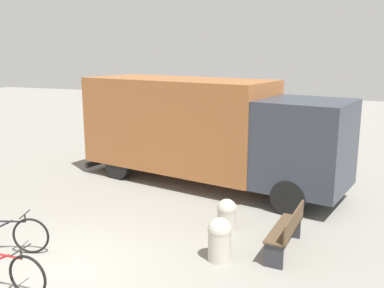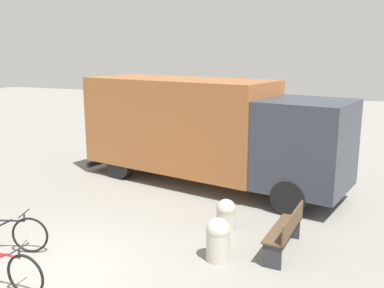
{
  "view_description": "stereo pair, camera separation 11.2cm",
  "coord_description": "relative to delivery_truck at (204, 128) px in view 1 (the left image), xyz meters",
  "views": [
    {
      "loc": [
        4.67,
        -5.41,
        3.76
      ],
      "look_at": [
        1.05,
        3.92,
        1.57
      ],
      "focal_mm": 40.0,
      "sensor_mm": 36.0,
      "label": 1
    },
    {
      "loc": [
        4.77,
        -5.37,
        3.76
      ],
      "look_at": [
        1.05,
        3.92,
        1.57
      ],
      "focal_mm": 40.0,
      "sensor_mm": 36.0,
      "label": 2
    }
  ],
  "objects": [
    {
      "name": "bollard_near_bench",
      "position": [
        1.81,
        -4.25,
        -1.2
      ],
      "size": [
        0.44,
        0.44,
        0.81
      ],
      "color": "#B2AD9E",
      "rests_on": "ground"
    },
    {
      "name": "bicycle_middle",
      "position": [
        -2.11,
        -5.46,
        -1.26
      ],
      "size": [
        1.72,
        0.67,
        0.8
      ],
      "rotation": [
        0.0,
        0.0,
        0.32
      ],
      "color": "black",
      "rests_on": "ground"
    },
    {
      "name": "ground_plane",
      "position": [
        -0.71,
        -5.76,
        -1.63
      ],
      "size": [
        60.0,
        60.0,
        0.0
      ],
      "primitive_type": "plane",
      "color": "gray"
    },
    {
      "name": "bollard_far_bench",
      "position": [
        1.55,
        -2.93,
        -1.27
      ],
      "size": [
        0.42,
        0.42,
        0.7
      ],
      "color": "#B2AD9E",
      "rests_on": "ground"
    },
    {
      "name": "park_bench",
      "position": [
        2.92,
        -3.49,
        -1.17
      ],
      "size": [
        0.52,
        1.54,
        0.83
      ],
      "rotation": [
        0.0,
        0.0,
        1.49
      ],
      "color": "brown",
      "rests_on": "ground"
    },
    {
      "name": "delivery_truck",
      "position": [
        0.0,
        0.0,
        0.0
      ],
      "size": [
        7.96,
        3.7,
        2.98
      ],
      "rotation": [
        0.0,
        0.0,
        -0.21
      ],
      "color": "#99592D",
      "rests_on": "ground"
    }
  ]
}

